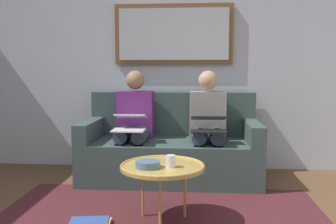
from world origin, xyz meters
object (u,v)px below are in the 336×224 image
object	(u,v)px
coffee_table	(163,167)
bowl	(148,164)
cup	(171,161)
laptop_black	(208,124)
laptop_white	(130,122)
person_left	(208,122)
person_right	(134,121)
framed_mirror	(174,34)
magazine_stack	(90,224)
couch	(171,148)

from	to	relation	value
coffee_table	bowl	distance (m)	0.13
cup	laptop_black	xyz separation A→B (m)	(-0.30, -0.95, 0.14)
laptop_black	laptop_white	distance (m)	0.77
laptop_white	person_left	bearing A→B (deg)	-162.78
coffee_table	person_right	distance (m)	1.23
framed_mirror	laptop_white	distance (m)	1.21
framed_mirror	laptop_white	xyz separation A→B (m)	(0.39, 0.70, -0.92)
coffee_table	cup	xyz separation A→B (m)	(-0.06, 0.05, 0.06)
cup	magazine_stack	bearing A→B (deg)	8.74
person_left	magazine_stack	size ratio (longest dim) A/B	3.54
magazine_stack	couch	bearing A→B (deg)	-110.15
laptop_black	person_right	distance (m)	0.81
laptop_black	laptop_white	xyz separation A→B (m)	(0.77, -0.01, 0.01)
laptop_white	person_right	bearing A→B (deg)	-90.00
person_right	bowl	bearing A→B (deg)	104.14
framed_mirror	laptop_black	distance (m)	1.22
coffee_table	laptop_black	world-z (taller)	laptop_black
bowl	person_right	size ratio (longest dim) A/B	0.16
person_right	magazine_stack	size ratio (longest dim) A/B	3.54
laptop_white	magazine_stack	world-z (taller)	laptop_white
cup	bowl	world-z (taller)	cup
coffee_table	laptop_white	distance (m)	1.02
framed_mirror	magazine_stack	world-z (taller)	framed_mirror
laptop_white	laptop_black	bearing A→B (deg)	179.49
person_left	bowl	bearing A→B (deg)	69.41
couch	laptop_black	distance (m)	0.59
person_left	framed_mirror	bearing A→B (deg)	-49.84
bowl	laptop_white	size ratio (longest dim) A/B	0.48
person_right	cup	bearing A→B (deg)	111.50
laptop_black	framed_mirror	bearing A→B (deg)	-61.25
coffee_table	laptop_white	bearing A→B (deg)	-65.84
couch	person_right	xyz separation A→B (m)	(0.39, 0.07, 0.30)
cup	laptop_white	world-z (taller)	laptop_white
laptop_white	magazine_stack	size ratio (longest dim) A/B	1.16
bowl	couch	bearing A→B (deg)	-93.36
person_left	person_right	bearing A→B (deg)	0.00
cup	bowl	size ratio (longest dim) A/B	0.50
laptop_black	laptop_white	world-z (taller)	laptop_white
laptop_black	couch	bearing A→B (deg)	-39.15
couch	person_right	world-z (taller)	person_right
couch	cup	xyz separation A→B (m)	(-0.09, 1.27, 0.17)
person_right	couch	bearing A→B (deg)	-169.99
coffee_table	person_left	size ratio (longest dim) A/B	0.56
cup	laptop_white	bearing A→B (deg)	-63.81
framed_mirror	person_left	xyz separation A→B (m)	(-0.39, 0.46, -0.94)
framed_mirror	coffee_table	bearing A→B (deg)	90.80
couch	laptop_white	xyz separation A→B (m)	(0.39, 0.31, 0.32)
laptop_white	bowl	bearing A→B (deg)	107.37
cup	magazine_stack	world-z (taller)	cup
laptop_white	coffee_table	bearing A→B (deg)	114.16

